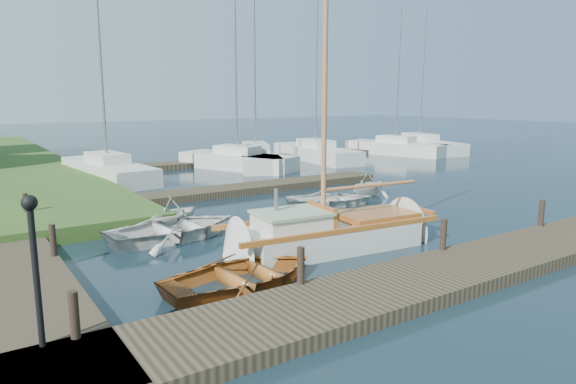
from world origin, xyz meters
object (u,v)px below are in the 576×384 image
tender_c (329,197)px  mooring_post_0 (74,315)px  mooring_post_2 (443,234)px  marina_boat_4 (316,152)px  marina_boat_2 (237,159)px  marina_boat_0 (108,169)px  tender_d (369,182)px  sailboat (334,236)px  mooring_post_3 (542,213)px  marina_boat_7 (420,144)px  mooring_post_1 (301,266)px  marina_boat_6 (396,147)px  marina_boat_3 (256,156)px  lamp_post (34,251)px  mooring_post_4 (53,240)px  mooring_post_5 (26,205)px  tender_a (174,225)px  dinghy (244,270)px  tender_b (174,210)px

tender_c → mooring_post_0: bearing=146.6°
mooring_post_2 → marina_boat_4: marina_boat_4 is taller
marina_boat_2 → marina_boat_4: (6.53, 1.02, -0.00)m
marina_boat_0 → tender_d: bearing=-148.2°
tender_d → sailboat: bearing=118.6°
mooring_post_3 → marina_boat_7: 25.32m
mooring_post_1 → marina_boat_6: size_ratio=0.08×
sailboat → tender_d: (6.13, 5.25, 0.25)m
marina_boat_3 → marina_boat_6: 11.84m
mooring_post_3 → marina_boat_4: marina_boat_4 is taller
lamp_post → marina_boat_2: 22.71m
mooring_post_2 → mooring_post_3: same height
mooring_post_4 → mooring_post_5: same height
tender_a → mooring_post_2: bearing=-144.8°
mooring_post_4 → marina_boat_3: 19.99m
marina_boat_2 → mooring_post_4: bearing=113.7°
mooring_post_3 → lamp_post: 14.05m
lamp_post → tender_a: lamp_post is taller
sailboat → tender_c: bearing=58.6°
marina_boat_7 → marina_boat_3: bearing=102.9°
dinghy → tender_d: 11.72m
marina_boat_3 → mooring_post_5: bearing=147.5°
mooring_post_1 → mooring_post_5: size_ratio=1.00×
mooring_post_3 → tender_d: (0.02, 7.73, -0.11)m
marina_boat_7 → mooring_post_2: bearing=145.2°
dinghy → marina_boat_0: marina_boat_0 is taller
tender_b → tender_a: bearing=131.3°
mooring_post_3 → marina_boat_4: (5.82, 19.39, -0.13)m
mooring_post_2 → mooring_post_1: bearing=180.0°
tender_d → marina_boat_7: (16.12, 11.78, -0.03)m
mooring_post_0 → marina_boat_0: 19.19m
mooring_post_4 → marina_boat_2: marina_boat_2 is taller
lamp_post → marina_boat_0: size_ratio=0.21×
marina_boat_3 → marina_boat_4: 4.78m
mooring_post_0 → tender_d: tender_d is taller
marina_boat_0 → marina_boat_4: bearing=-91.8°
tender_a → tender_c: bearing=-85.7°
tender_c → marina_boat_3: 12.79m
tender_c → marina_boat_4: 15.04m
dinghy → marina_boat_3: (10.75, 18.04, 0.18)m
dinghy → marina_boat_6: size_ratio=0.36×
mooring_post_4 → tender_a: (3.49, 0.88, -0.28)m
dinghy → marina_boat_2: marina_boat_2 is taller
mooring_post_0 → marina_boat_0: size_ratio=0.07×
mooring_post_2 → dinghy: mooring_post_2 is taller
mooring_post_3 → tender_a: 11.18m
sailboat → marina_boat_7: 28.02m
mooring_post_4 → dinghy: bearing=-49.2°
mooring_post_3 → marina_boat_2: (-0.72, 18.38, -0.12)m
mooring_post_0 → sailboat: (7.38, 2.48, -0.36)m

